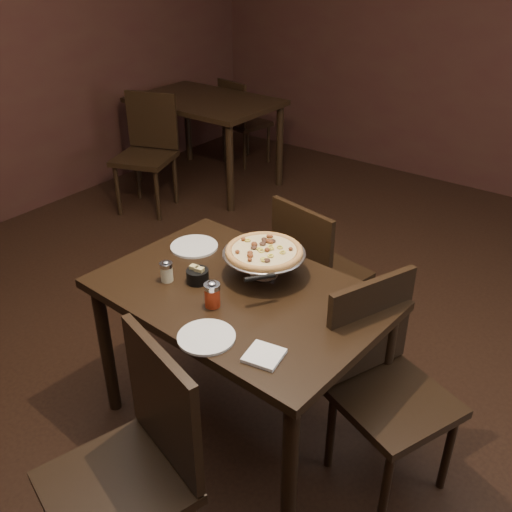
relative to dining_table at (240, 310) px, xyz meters
The scene contains 16 objects.
room 0.76m from the dining_table, 50.12° to the left, with size 6.04×7.04×2.84m.
dining_table is the anchor object (origin of this frame).
background_table 3.09m from the dining_table, 134.16° to the left, with size 1.27×0.85×0.80m.
pizza_stand 0.27m from the dining_table, 85.60° to the left, with size 0.37×0.37×0.15m.
parmesan_shaker 0.36m from the dining_table, 156.71° to the right, with size 0.06×0.06×0.10m.
pepper_flake_shaker 0.22m from the dining_table, 95.79° to the right, with size 0.07×0.07×0.12m.
packet_caddy 0.24m from the dining_table, 163.21° to the right, with size 0.10×0.10×0.08m.
napkin_stack 0.46m from the dining_table, 40.36° to the right, with size 0.13×0.13×0.01m, color white.
plate_left 0.46m from the dining_table, 158.20° to the left, with size 0.23×0.23×0.01m, color silver.
plate_near 0.37m from the dining_table, 72.53° to the right, with size 0.22×0.22×0.01m, color silver.
serving_spatula 0.25m from the dining_table, 10.78° to the right, with size 0.16×0.16×0.02m.
chair_far 0.77m from the dining_table, 95.15° to the left, with size 0.49×0.49×0.89m.
chair_near 0.80m from the dining_table, 78.89° to the right, with size 0.56×0.56×0.96m.
chair_side 0.67m from the dining_table, 13.02° to the left, with size 0.55×0.55×0.91m.
bg_chair_far 3.58m from the dining_table, 128.23° to the left, with size 0.47×0.47×0.85m.
bg_chair_near 2.68m from the dining_table, 145.18° to the left, with size 0.57×0.57×0.96m.
Camera 1 is at (1.23, -1.69, 2.10)m, focal length 40.00 mm.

